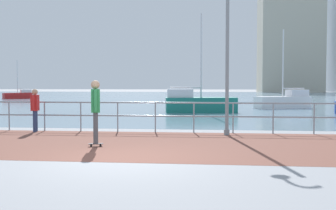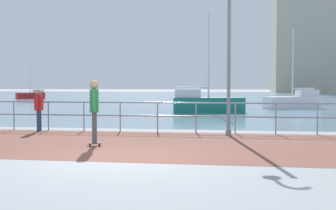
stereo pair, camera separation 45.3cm
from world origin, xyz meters
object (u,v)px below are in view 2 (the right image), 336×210
(lamppost, at_px, (226,44))
(sailboat_red, at_px, (206,103))
(sailboat_blue, at_px, (31,95))
(bystander, at_px, (39,107))
(sailboat_teal, at_px, (294,101))
(skateboarder, at_px, (94,106))

(lamppost, xyz_separation_m, sailboat_red, (-1.32, 11.79, -2.51))
(sailboat_blue, relative_size, sailboat_red, 0.78)
(lamppost, height_order, sailboat_blue, lamppost)
(bystander, distance_m, sailboat_red, 12.70)
(lamppost, distance_m, sailboat_teal, 17.90)
(sailboat_teal, relative_size, sailboat_blue, 1.20)
(skateboarder, xyz_separation_m, sailboat_red, (2.29, 14.79, -0.53))
(sailboat_blue, bearing_deg, sailboat_teal, -31.92)
(sailboat_blue, height_order, sailboat_red, sailboat_red)
(sailboat_blue, bearing_deg, bystander, -63.06)
(bystander, relative_size, sailboat_red, 0.26)
(skateboarder, height_order, sailboat_red, sailboat_red)
(lamppost, relative_size, sailboat_blue, 1.17)
(bystander, relative_size, sailboat_blue, 0.33)
(lamppost, bearing_deg, sailboat_blue, 124.88)
(skateboarder, height_order, bystander, skateboarder)
(lamppost, relative_size, sailboat_teal, 0.97)
(lamppost, xyz_separation_m, sailboat_blue, (-24.69, 35.42, -2.64))
(sailboat_teal, height_order, sailboat_blue, sailboat_teal)
(sailboat_teal, bearing_deg, sailboat_red, -139.24)
(skateboarder, height_order, sailboat_blue, sailboat_blue)
(lamppost, relative_size, sailboat_red, 0.91)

